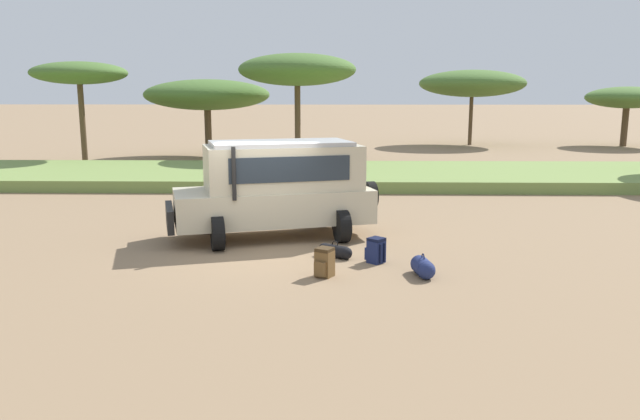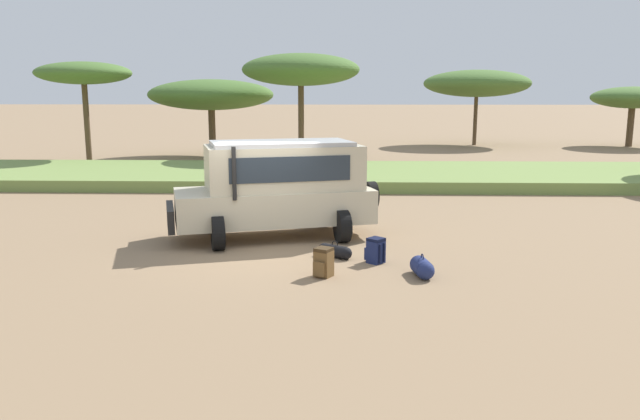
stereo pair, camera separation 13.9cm
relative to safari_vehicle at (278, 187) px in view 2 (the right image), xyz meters
name	(u,v)px [view 2 (the right image)]	position (x,y,z in m)	size (l,w,h in m)	color
ground_plane	(265,250)	(-0.20, -1.34, -1.29)	(320.00, 320.00, 0.00)	#8C7051
grass_bank	(298,175)	(-0.20, 10.27, -1.07)	(120.00, 7.00, 0.44)	olive
safari_vehicle	(278,187)	(0.00, 0.00, 0.00)	(5.46, 3.56, 2.44)	beige
backpack_beside_front_wheel	(375,251)	(2.34, -2.39, -1.02)	(0.47, 0.46, 0.55)	navy
backpack_cluster_center	(323,263)	(1.24, -3.45, -1.01)	(0.43, 0.46, 0.59)	brown
duffel_bag_low_black_case	(422,267)	(3.22, -3.36, -1.11)	(0.44, 0.85, 0.47)	navy
duffel_bag_soft_canvas	(335,251)	(1.46, -1.97, -1.15)	(0.77, 0.62, 0.38)	black
acacia_tree_far_left	(83,74)	(-10.94, 15.03, 3.20)	(4.62, 4.18, 5.07)	brown
acacia_tree_left_mid	(211,95)	(-5.70, 19.71, 2.16)	(7.01, 6.06, 4.32)	brown
acacia_tree_centre_back	(301,70)	(-0.44, 16.31, 3.41)	(5.88, 5.56, 5.52)	brown
acacia_tree_right_mid	(477,84)	(10.81, 27.96, 2.88)	(7.20, 6.43, 5.09)	brown
acacia_tree_distant_right	(633,98)	(20.96, 27.15, 1.93)	(5.29, 5.54, 3.97)	brown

